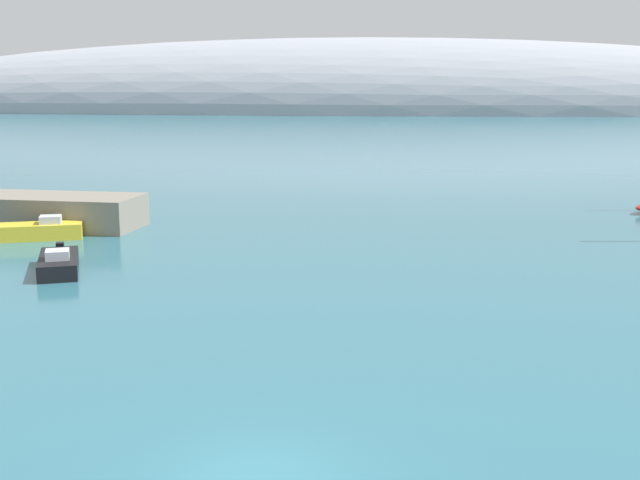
# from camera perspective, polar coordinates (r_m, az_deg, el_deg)

# --- Properties ---
(water) EXTENTS (600.00, 600.00, 0.00)m
(water) POSITION_cam_1_polar(r_m,az_deg,el_deg) (17.96, -4.46, -16.16)
(water) COLOR #2D6675
(water) RESTS_ON ground
(distant_ridge) EXTENTS (322.66, 58.47, 41.47)m
(distant_ridge) POSITION_cam_1_polar(r_m,az_deg,el_deg) (236.47, 1.78, 8.91)
(distant_ridge) COLOR #999EA8
(distant_ridge) RESTS_ON ground
(motorboat_yellow_foreground) EXTENTS (5.08, 3.19, 1.23)m
(motorboat_yellow_foreground) POSITION_cam_1_polar(r_m,az_deg,el_deg) (45.89, -19.09, 0.63)
(motorboat_yellow_foreground) COLOR yellow
(motorboat_yellow_foreground) RESTS_ON water
(motorboat_black_alongside_breakwater) EXTENTS (3.20, 4.88, 1.11)m
(motorboat_black_alongside_breakwater) POSITION_cam_1_polar(r_m,az_deg,el_deg) (37.64, -17.77, -1.53)
(motorboat_black_alongside_breakwater) COLOR black
(motorboat_black_alongside_breakwater) RESTS_ON water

